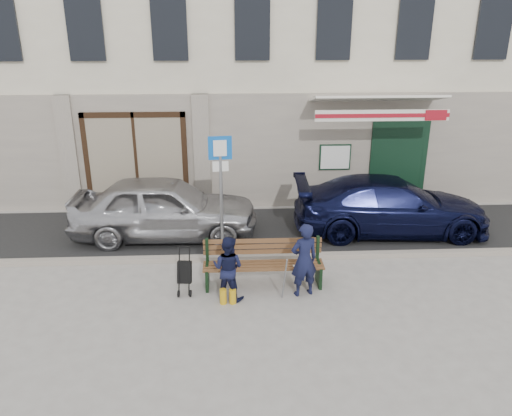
{
  "coord_description": "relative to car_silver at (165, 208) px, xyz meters",
  "views": [
    {
      "loc": [
        -0.58,
        -8.53,
        5.0
      ],
      "look_at": [
        -0.07,
        1.6,
        1.2
      ],
      "focal_mm": 35.0,
      "sensor_mm": 36.0,
      "label": 1
    }
  ],
  "objects": [
    {
      "name": "car_silver",
      "position": [
        0.0,
        0.0,
        0.0
      ],
      "size": [
        4.51,
        1.9,
        1.52
      ],
      "primitive_type": "imported",
      "rotation": [
        0.0,
        0.0,
        1.55
      ],
      "color": "#AEAEB3",
      "rests_on": "ground"
    },
    {
      "name": "ground",
      "position": [
        2.23,
        -2.91,
        -0.76
      ],
      "size": [
        80.0,
        80.0,
        0.0
      ],
      "primitive_type": "plane",
      "color": "#9E9991",
      "rests_on": "ground"
    },
    {
      "name": "stroller",
      "position": [
        0.69,
        -2.75,
        -0.35
      ],
      "size": [
        0.29,
        0.4,
        0.94
      ],
      "rotation": [
        0.0,
        0.0,
        -0.1
      ],
      "color": "black",
      "rests_on": "ground"
    },
    {
      "name": "car_navy",
      "position": [
        5.59,
        0.04,
        -0.07
      ],
      "size": [
        4.88,
        2.15,
        1.39
      ],
      "primitive_type": "imported",
      "rotation": [
        0.0,
        0.0,
        1.53
      ],
      "color": "black",
      "rests_on": "ground"
    },
    {
      "name": "woman",
      "position": [
        1.54,
        -3.0,
        -0.13
      ],
      "size": [
        0.76,
        0.69,
        1.27
      ],
      "primitive_type": "imported",
      "rotation": [
        0.0,
        0.0,
        2.74
      ],
      "color": "#121633",
      "rests_on": "ground"
    },
    {
      "name": "parking_sign",
      "position": [
        1.41,
        -1.05,
        1.08
      ],
      "size": [
        0.51,
        0.1,
        2.73
      ],
      "rotation": [
        0.0,
        0.0,
        0.1
      ],
      "color": "gray",
      "rests_on": "ground"
    },
    {
      "name": "asphalt_lane",
      "position": [
        2.23,
        0.19,
        -0.76
      ],
      "size": [
        60.0,
        3.2,
        0.01
      ],
      "primitive_type": "cube",
      "color": "#282828",
      "rests_on": "ground"
    },
    {
      "name": "bench",
      "position": [
        2.2,
        -2.55,
        -0.3
      ],
      "size": [
        2.4,
        1.17,
        0.98
      ],
      "color": "brown",
      "rests_on": "ground"
    },
    {
      "name": "curb",
      "position": [
        2.23,
        -1.41,
        -0.7
      ],
      "size": [
        60.0,
        0.18,
        0.12
      ],
      "primitive_type": "cube",
      "color": "#9E9384",
      "rests_on": "ground"
    },
    {
      "name": "building",
      "position": [
        2.24,
        5.55,
        4.21
      ],
      "size": [
        20.0,
        8.27,
        10.0
      ],
      "color": "beige",
      "rests_on": "ground"
    },
    {
      "name": "man",
      "position": [
        2.99,
        -2.95,
        -0.02
      ],
      "size": [
        0.62,
        0.5,
        1.48
      ],
      "primitive_type": "imported",
      "rotation": [
        0.0,
        0.0,
        3.44
      ],
      "color": "#121532",
      "rests_on": "ground"
    }
  ]
}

